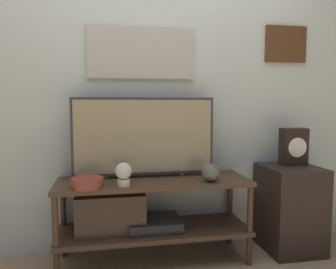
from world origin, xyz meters
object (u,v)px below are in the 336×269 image
at_px(television, 144,136).
at_px(vase_wide_bowl, 87,183).
at_px(mantel_clock, 294,147).
at_px(vase_round_glass, 211,173).
at_px(decorative_bust, 124,173).

height_order(television, vase_wide_bowl, television).
bearing_deg(mantel_clock, television, 178.00).
bearing_deg(mantel_clock, vase_round_glass, -166.52).
xyz_separation_m(television, mantel_clock, (1.14, -0.04, -0.09)).
xyz_separation_m(decorative_bust, mantel_clock, (1.30, 0.20, 0.11)).
distance_m(television, vase_wide_bowl, 0.52).
bearing_deg(decorative_bust, vase_round_glass, 2.39).
xyz_separation_m(television, vase_wide_bowl, (-0.39, -0.22, -0.26)).
bearing_deg(television, vase_round_glass, -26.46).
xyz_separation_m(television, decorative_bust, (-0.16, -0.24, -0.21)).
bearing_deg(television, mantel_clock, -2.00).
height_order(decorative_bust, mantel_clock, mantel_clock).
bearing_deg(television, vase_wide_bowl, -150.27).
relative_size(vase_wide_bowl, mantel_clock, 0.71).
bearing_deg(vase_round_glass, mantel_clock, 13.48).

